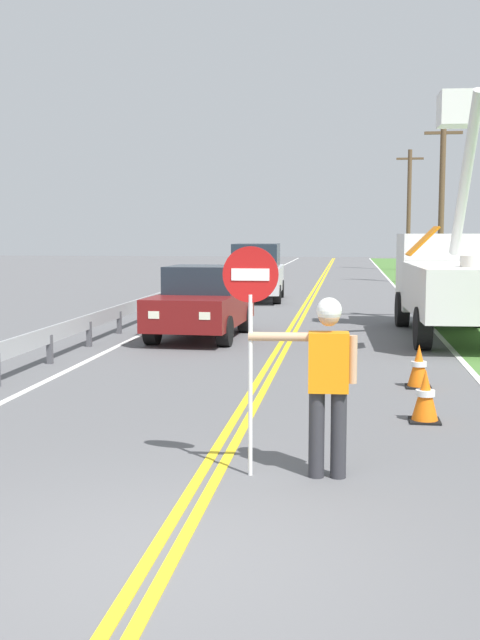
% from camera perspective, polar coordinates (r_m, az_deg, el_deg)
% --- Properties ---
extents(ground_plane, '(160.00, 160.00, 0.00)m').
position_cam_1_polar(ground_plane, '(6.19, -5.83, -17.04)').
color(ground_plane, '#5B5B5E').
extents(centerline_yellow_left, '(0.11, 110.00, 0.01)m').
position_cam_1_polar(centerline_yellow_left, '(25.68, 4.53, 0.80)').
color(centerline_yellow_left, yellow).
rests_on(centerline_yellow_left, ground).
extents(centerline_yellow_right, '(0.11, 110.00, 0.01)m').
position_cam_1_polar(centerline_yellow_right, '(25.67, 4.93, 0.80)').
color(centerline_yellow_right, yellow).
rests_on(centerline_yellow_right, ground).
extents(edge_line_right, '(0.12, 110.00, 0.01)m').
position_cam_1_polar(edge_line_right, '(25.74, 12.76, 0.68)').
color(edge_line_right, silver).
rests_on(edge_line_right, ground).
extents(edge_line_left, '(0.12, 110.00, 0.01)m').
position_cam_1_polar(edge_line_left, '(26.12, -3.19, 0.90)').
color(edge_line_left, silver).
rests_on(edge_line_left, ground).
extents(flagger_worker, '(1.09, 0.26, 1.83)m').
position_cam_1_polar(flagger_worker, '(7.87, 6.37, -4.03)').
color(flagger_worker, '#2D2D33').
rests_on(flagger_worker, ground).
extents(stop_sign_paddle, '(0.56, 0.04, 2.33)m').
position_cam_1_polar(stop_sign_paddle, '(7.79, 0.77, 0.83)').
color(stop_sign_paddle, silver).
rests_on(stop_sign_paddle, ground).
extents(utility_bucket_truck, '(2.67, 6.88, 5.79)m').
position_cam_1_polar(utility_bucket_truck, '(19.57, 15.32, 3.06)').
color(utility_bucket_truck, silver).
rests_on(utility_bucket_truck, ground).
extents(oncoming_sedan_nearest, '(2.06, 4.18, 1.70)m').
position_cam_1_polar(oncoming_sedan_nearest, '(18.47, -2.80, 1.26)').
color(oncoming_sedan_nearest, maroon).
rests_on(oncoming_sedan_nearest, ground).
extents(oncoming_suv_second, '(2.08, 4.68, 2.10)m').
position_cam_1_polar(oncoming_suv_second, '(28.95, 1.22, 3.53)').
color(oncoming_suv_second, silver).
rests_on(oncoming_suv_second, ground).
extents(utility_pole_mid, '(1.80, 0.28, 7.89)m').
position_cam_1_polar(utility_pole_mid, '(39.54, 14.49, 8.52)').
color(utility_pole_mid, brown).
rests_on(utility_pole_mid, ground).
extents(utility_pole_far, '(1.80, 0.28, 8.10)m').
position_cam_1_polar(utility_pole_far, '(54.66, 12.21, 8.01)').
color(utility_pole_far, brown).
rests_on(utility_pole_far, ground).
extents(traffic_cone_lead, '(0.40, 0.40, 0.70)m').
position_cam_1_polar(traffic_cone_lead, '(10.54, 13.35, -5.46)').
color(traffic_cone_lead, orange).
rests_on(traffic_cone_lead, ground).
extents(traffic_cone_mid, '(0.40, 0.40, 0.70)m').
position_cam_1_polar(traffic_cone_mid, '(12.84, 12.90, -3.35)').
color(traffic_cone_mid, orange).
rests_on(traffic_cone_mid, ground).
extents(guardrail_left_shoulder, '(0.10, 32.00, 0.71)m').
position_cam_1_polar(guardrail_left_shoulder, '(20.60, -7.90, 0.85)').
color(guardrail_left_shoulder, '#9EA0A3').
rests_on(guardrail_left_shoulder, ground).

